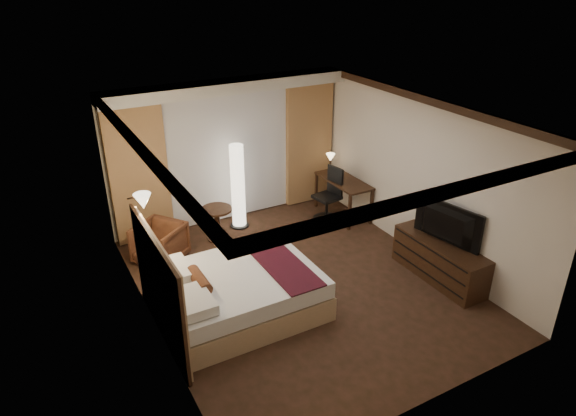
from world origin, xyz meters
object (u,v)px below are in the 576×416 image
bed (239,292)px  floor_lamp (238,187)px  desk (343,197)px  dresser (439,260)px  television (443,224)px  armchair (159,241)px  office_chair (327,195)px  side_table (217,224)px

bed → floor_lamp: floor_lamp is taller
desk → dresser: size_ratio=0.78×
bed → desk: desk is taller
television → armchair: bearing=43.3°
armchair → dresser: armchair is taller
desk → dresser: 2.60m
dresser → television: bearing=-180.0°
bed → television: 3.22m
office_chair → floor_lamp: bearing=150.5°
side_table → dresser: 3.86m
side_table → floor_lamp: floor_lamp is taller
floor_lamp → office_chair: 1.70m
armchair → bed: bearing=-19.5°
bed → office_chair: size_ratio=2.04×
bed → dresser: (3.10, -0.73, -0.00)m
desk → armchair: bearing=179.4°
floor_lamp → office_chair: size_ratio=1.53×
bed → television: television is taller
armchair → office_chair: office_chair is taller
bed → desk: 3.58m
side_table → floor_lamp: 0.79m
floor_lamp → dresser: 3.78m
armchair → dresser: size_ratio=0.45×
bed → side_table: bearing=76.1°
dresser → floor_lamp: bearing=122.8°
floor_lamp → television: bearing=-57.6°
armchair → television: bearing=17.5°
office_chair → dresser: bearing=-88.3°
armchair → desk: (3.64, -0.04, 0.01)m
television → bed: bearing=65.7°
side_table → television: (2.54, -2.88, 0.66)m
desk → office_chair: 0.44m
office_chair → television: 2.62m
side_table → dresser: (2.57, -2.88, 0.01)m
desk → television: bearing=-89.6°
bed → armchair: size_ratio=2.96×
armchair → dresser: (3.69, -2.64, -0.05)m
floor_lamp → desk: 2.10m
floor_lamp → television: floor_lamp is taller
armchair → office_chair: size_ratio=0.69×
floor_lamp → desk: bearing=-15.5°
dresser → side_table: bearing=131.8°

